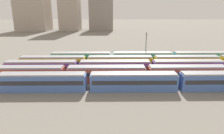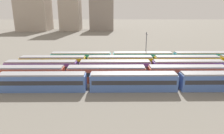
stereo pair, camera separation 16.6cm
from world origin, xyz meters
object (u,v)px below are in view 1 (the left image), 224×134
object	(u,v)px
train_track_0	(223,81)
catenary_pole_1	(146,45)
train_track_1	(107,74)
train_track_4	(142,58)
train_track_3	(186,62)
train_track_2	(115,67)

from	to	relation	value
train_track_0	catenary_pole_1	xyz separation A→B (m)	(-12.20, 23.95, 3.39)
catenary_pole_1	train_track_1	bearing A→B (deg)	-123.48
train_track_4	catenary_pole_1	distance (m)	4.86
train_track_1	train_track_3	xyz separation A→B (m)	(22.62, 10.40, 0.00)
train_track_0	train_track_3	world-z (taller)	same
train_track_1	train_track_3	world-z (taller)	same
catenary_pole_1	train_track_2	bearing A→B (deg)	-127.17
train_track_3	train_track_4	distance (m)	12.81
train_track_2	train_track_3	xyz separation A→B (m)	(20.49, 5.20, 0.00)
train_track_0	train_track_2	world-z (taller)	same
train_track_1	train_track_4	world-z (taller)	same
train_track_2	train_track_4	world-z (taller)	same
train_track_1	train_track_3	bearing A→B (deg)	24.70
train_track_1	train_track_3	size ratio (longest dim) A/B	0.60
train_track_2	train_track_3	bearing A→B (deg)	14.24
train_track_0	train_track_4	world-z (taller)	same
train_track_2	train_track_0	bearing A→B (deg)	-24.84
train_track_1	train_track_2	xyz separation A→B (m)	(2.13, 5.20, 0.00)
train_track_2	train_track_4	distance (m)	13.61
train_track_3	train_track_0	bearing A→B (deg)	-82.75
train_track_0	train_track_4	bearing A→B (deg)	123.35
train_track_0	catenary_pole_1	world-z (taller)	catenary_pole_1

